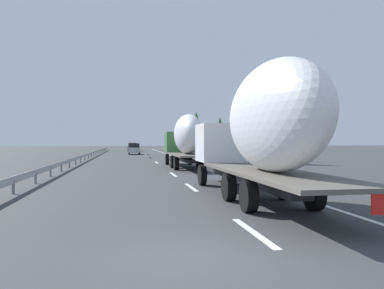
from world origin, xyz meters
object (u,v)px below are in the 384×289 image
car_silver_hatch (134,149)px  road_sign (191,141)px  car_black_suv (132,147)px  truck_trailing (261,128)px  truck_lead (186,138)px

car_silver_hatch → road_sign: 19.27m
car_silver_hatch → car_black_suv: (17.08, 0.06, 0.01)m
truck_trailing → truck_lead: bearing=-0.0°
truck_trailing → road_sign: 34.58m
truck_lead → car_black_suv: (51.04, 3.70, -1.52)m
truck_lead → car_black_suv: truck_lead is taller
truck_trailing → car_silver_hatch: truck_trailing is taller
car_black_suv → truck_trailing: bearing=-177.0°
truck_lead → car_silver_hatch: size_ratio=2.85×
car_silver_hatch → truck_trailing: bearing=-176.0°
car_silver_hatch → road_sign: (-18.01, -6.74, 1.30)m
truck_trailing → road_sign: size_ratio=4.44×
truck_trailing → car_black_suv: size_ratio=3.52×
car_black_suv → truck_lead: bearing=-175.9°
truck_lead → road_sign: bearing=-11.0°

